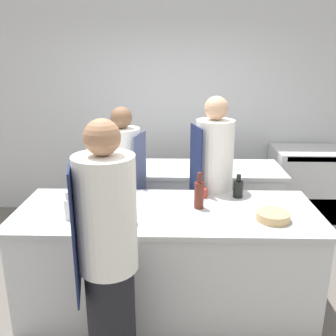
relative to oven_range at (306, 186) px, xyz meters
name	(u,v)px	position (x,y,z in m)	size (l,w,h in m)	color
ground_plane	(167,303)	(-1.74, -1.75, -0.49)	(16.00, 16.00, 0.00)	#605B56
wall_back	(171,110)	(-1.74, 0.38, 0.91)	(8.00, 0.06, 2.80)	silver
prep_counter	(167,258)	(-1.74, -1.75, -0.04)	(2.47, 0.94, 0.90)	silver
pass_counter	(191,204)	(-1.50, -0.56, -0.04)	(2.02, 0.72, 0.90)	silver
oven_range	(306,186)	(0.00, 0.00, 0.00)	(0.87, 0.66, 0.97)	silver
chef_at_prep_near	(108,257)	(-2.09, -2.48, 0.40)	(0.42, 0.41, 1.77)	black
chef_at_stove	(124,188)	(-2.19, -1.01, 0.33)	(0.40, 0.38, 1.63)	black
chef_at_pass_far	(213,189)	(-1.32, -1.21, 0.40)	(0.40, 0.38, 1.76)	black
bottle_olive_oil	(68,209)	(-2.49, -1.94, 0.50)	(0.06, 0.06, 0.22)	silver
bottle_vinegar	(199,194)	(-1.48, -1.70, 0.53)	(0.08, 0.08, 0.31)	#5B2319
bottle_wine	(238,188)	(-1.12, -1.44, 0.49)	(0.09, 0.09, 0.21)	black
bowl_mixing_large	(124,221)	(-2.05, -2.03, 0.44)	(0.20, 0.20, 0.06)	tan
bowl_prep_small	(273,216)	(-0.92, -1.92, 0.44)	(0.26, 0.26, 0.07)	tan
cup	(203,193)	(-1.42, -1.46, 0.45)	(0.07, 0.07, 0.08)	#B2382D
cutting_board	(101,207)	(-2.29, -1.72, 0.42)	(0.37, 0.20, 0.01)	white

